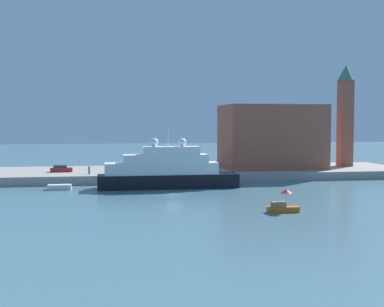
# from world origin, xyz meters

# --- Properties ---
(ground) EXTENTS (400.00, 400.00, 0.00)m
(ground) POSITION_xyz_m (0.00, 0.00, 0.00)
(ground) COLOR slate
(quay_dock) EXTENTS (110.00, 23.40, 1.72)m
(quay_dock) POSITION_xyz_m (0.00, 27.70, 0.86)
(quay_dock) COLOR gray
(quay_dock) RESTS_ON ground
(large_yacht) EXTENTS (25.65, 4.98, 11.40)m
(large_yacht) POSITION_xyz_m (-0.13, 9.40, 3.08)
(large_yacht) COLOR black
(large_yacht) RESTS_ON ground
(small_motorboat) EXTENTS (4.28, 1.59, 3.15)m
(small_motorboat) POSITION_xyz_m (12.42, -18.69, 1.01)
(small_motorboat) COLOR #C66019
(small_motorboat) RESTS_ON ground
(work_barge) EXTENTS (4.07, 1.91, 0.91)m
(work_barge) POSITION_xyz_m (-19.24, 10.16, 0.45)
(work_barge) COLOR silver
(work_barge) RESTS_ON ground
(harbor_building) EXTENTS (21.60, 15.34, 14.13)m
(harbor_building) POSITION_xyz_m (25.81, 27.76, 8.78)
(harbor_building) COLOR #93513D
(harbor_building) RESTS_ON quay_dock
(bell_tower) EXTENTS (3.83, 3.83, 23.49)m
(bell_tower) POSITION_xyz_m (44.24, 29.29, 14.40)
(bell_tower) COLOR #93513D
(bell_tower) RESTS_ON quay_dock
(parked_car) EXTENTS (4.46, 1.79, 1.38)m
(parked_car) POSITION_xyz_m (-20.16, 25.65, 2.32)
(parked_car) COLOR #B21E1E
(parked_car) RESTS_ON quay_dock
(person_figure) EXTENTS (0.36, 0.36, 1.69)m
(person_figure) POSITION_xyz_m (-14.31, 20.11, 2.51)
(person_figure) COLOR #334C8C
(person_figure) RESTS_ON quay_dock
(mooring_bollard) EXTENTS (0.39, 0.39, 0.74)m
(mooring_bollard) POSITION_xyz_m (3.52, 17.52, 2.09)
(mooring_bollard) COLOR black
(mooring_bollard) RESTS_ON quay_dock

